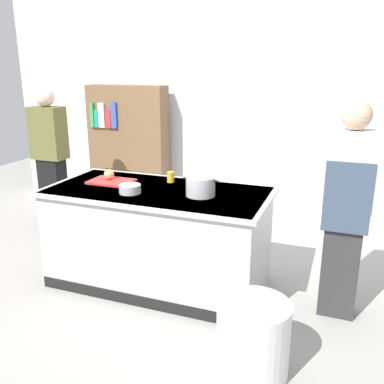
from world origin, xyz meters
name	(u,v)px	position (x,y,z in m)	size (l,w,h in m)	color
ground_plane	(160,281)	(0.00, 0.00, 0.00)	(10.00, 10.00, 0.00)	#9E9991
back_wall	(226,102)	(0.00, 2.10, 1.50)	(6.40, 0.12, 3.00)	silver
counter_island	(159,236)	(0.00, 0.00, 0.47)	(1.98, 0.98, 0.90)	#B7BABF
cutting_board	(111,182)	(-0.51, 0.07, 0.91)	(0.40, 0.28, 0.02)	red
onion	(109,174)	(-0.55, 0.10, 0.97)	(0.10, 0.10, 0.10)	tan
stock_pot	(200,186)	(0.41, -0.03, 0.98)	(0.31, 0.25, 0.16)	#B7BABF
mixing_bowl	(130,189)	(-0.18, -0.17, 0.94)	(0.19, 0.19, 0.07)	#B7BABF
juice_cup	(171,177)	(0.01, 0.27, 0.95)	(0.07, 0.07, 0.10)	yellow
trash_bin	(253,338)	(1.08, -0.89, 0.25)	(0.48, 0.48, 0.51)	silver
person_chef	(346,207)	(1.57, 0.04, 0.91)	(0.38, 0.25, 1.72)	#303030
person_guest	(51,158)	(-1.72, 0.73, 0.91)	(0.38, 0.24, 1.72)	black
bookshelf	(129,149)	(-1.28, 1.80, 0.85)	(1.10, 0.31, 1.70)	brown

